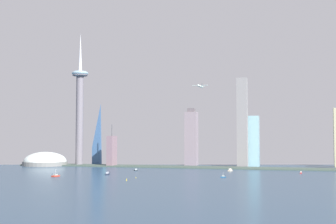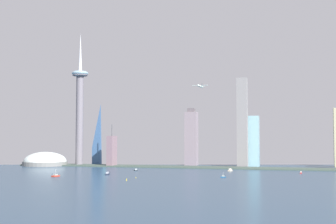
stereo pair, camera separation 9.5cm
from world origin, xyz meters
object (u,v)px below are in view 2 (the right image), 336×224
at_px(skyscraper_4, 242,122).
at_px(boat_4, 301,173).
at_px(boat_3, 230,170).
at_px(skyscraper_2, 112,151).
at_px(stadium_dome, 45,162).
at_px(skyscraper_7, 98,130).
at_px(boat_2, 136,170).
at_px(skyscraper_3, 106,150).
at_px(skyscraper_5, 191,138).
at_px(channel_buoy_0, 126,179).
at_px(boat_0, 223,177).
at_px(boat_1, 107,174).
at_px(channel_buoy_1, 136,177).
at_px(airplane, 200,86).
at_px(boat_5, 56,176).
at_px(skyscraper_6, 253,141).
at_px(observation_tower, 80,103).

bearing_deg(skyscraper_4, boat_4, -51.77).
bearing_deg(boat_3, skyscraper_2, -94.84).
xyz_separation_m(stadium_dome, skyscraper_4, (406.24, 60.10, 81.23)).
height_order(skyscraper_7, boat_2, skyscraper_7).
xyz_separation_m(skyscraper_2, skyscraper_3, (-58.78, 105.43, -1.98)).
xyz_separation_m(skyscraper_5, channel_buoy_0, (-4.74, -369.41, -56.72)).
relative_size(boat_0, boat_2, 0.49).
bearing_deg(boat_1, channel_buoy_1, -140.67).
height_order(skyscraper_4, boat_3, skyscraper_4).
relative_size(skyscraper_5, airplane, 3.61).
distance_m(skyscraper_3, boat_4, 477.03).
bearing_deg(skyscraper_7, boat_4, -18.61).
bearing_deg(skyscraper_5, airplane, -67.99).
distance_m(skyscraper_3, skyscraper_4, 331.75).
distance_m(skyscraper_5, boat_1, 299.05).
xyz_separation_m(boat_2, channel_buoy_0, (52.10, -180.60, 0.10)).
bearing_deg(skyscraper_2, boat_3, -16.07).
relative_size(skyscraper_7, boat_5, 12.01).
distance_m(channel_buoy_0, airplane, 312.92).
distance_m(stadium_dome, boat_5, 294.56).
relative_size(skyscraper_2, skyscraper_7, 0.51).
xyz_separation_m(skyscraper_5, skyscraper_6, (130.36, -5.70, -6.66)).
bearing_deg(boat_1, skyscraper_6, -51.37).
bearing_deg(skyscraper_2, stadium_dome, -173.86).
bearing_deg(channel_buoy_1, boat_2, 109.95).
bearing_deg(boat_4, boat_0, -39.57).
distance_m(skyscraper_4, boat_5, 398.59).
height_order(skyscraper_5, boat_5, skyscraper_5).
distance_m(skyscraper_3, skyscraper_6, 340.62).
height_order(observation_tower, skyscraper_2, observation_tower).
bearing_deg(skyscraper_2, skyscraper_5, 28.12).
bearing_deg(skyscraper_6, airplane, -132.93).
relative_size(skyscraper_3, boat_5, 4.12).
relative_size(observation_tower, boat_4, 39.01).
xyz_separation_m(boat_1, boat_5, (-59.84, -54.37, -0.19)).
relative_size(stadium_dome, skyscraper_2, 1.08).
xyz_separation_m(stadium_dome, boat_1, (224.20, -190.00, -6.15)).
distance_m(stadium_dome, boat_3, 402.42).
relative_size(skyscraper_4, skyscraper_6, 1.73).
bearing_deg(boat_1, boat_5, 116.44).
xyz_separation_m(boat_2, boat_4, (280.21, 12.89, -0.03)).
bearing_deg(skyscraper_3, boat_5, -77.84).
relative_size(skyscraper_3, skyscraper_4, 0.33).
height_order(skyscraper_7, boat_4, skyscraper_7).
xyz_separation_m(observation_tower, boat_1, (159.83, -218.31, -131.06)).
xyz_separation_m(stadium_dome, boat_3, (398.24, -57.59, -6.01)).
xyz_separation_m(skyscraper_2, skyscraper_6, (279.66, 74.08, 20.26)).
xyz_separation_m(observation_tower, skyscraper_3, (21.27, 92.66, -103.40)).
bearing_deg(boat_0, boat_3, -85.83).
distance_m(boat_0, boat_5, 249.03).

